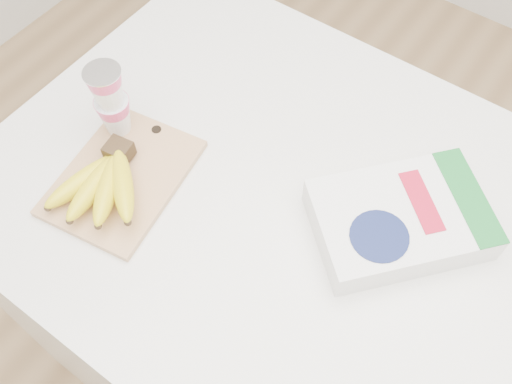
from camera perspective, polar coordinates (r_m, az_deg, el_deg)
room at (r=0.80m, az=9.72°, el=9.08°), size 4.00×4.00×4.00m
table at (r=1.53m, az=5.10°, el=-12.24°), size 1.35×0.90×1.01m
cutting_board at (r=1.13m, az=-13.18°, el=1.43°), size 0.26×0.32×0.01m
bananas at (r=1.09m, az=-15.04°, el=0.94°), size 0.19×0.20×0.07m
yogurt_stack at (r=1.13m, az=-14.36°, el=8.95°), size 0.07×0.07×0.17m
cereal_box at (r=1.06m, az=14.21°, el=-2.69°), size 0.35×0.36×0.07m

